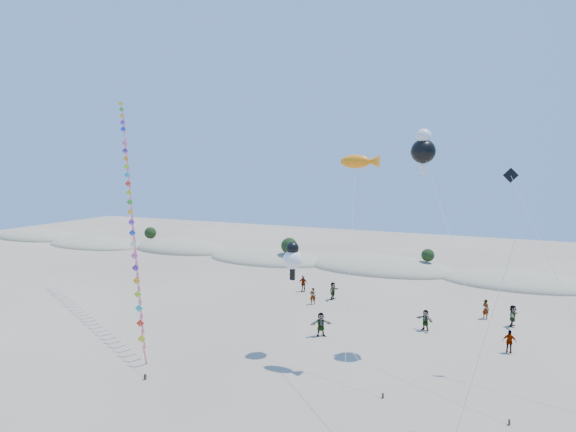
{
  "coord_description": "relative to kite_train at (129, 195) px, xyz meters",
  "views": [
    {
      "loc": [
        14.1,
        -15.45,
        13.52
      ],
      "look_at": [
        0.95,
        14.0,
        10.03
      ],
      "focal_mm": 30.0,
      "sensor_mm": 36.0,
      "label": 1
    }
  ],
  "objects": [
    {
      "name": "dark_kite",
      "position": [
        32.28,
        -0.08,
        -1.51
      ],
      "size": [
        6.4,
        6.12,
        13.29
      ],
      "color": "#3F2D1E",
      "rests_on": "ground"
    },
    {
      "name": "cartoon_kite_low",
      "position": [
        16.71,
        -2.08,
        -3.88
      ],
      "size": [
        8.42,
        5.21,
        8.02
      ],
      "color": "#3F2D1E",
      "rests_on": "ground"
    },
    {
      "name": "cartoon_kite_high",
      "position": [
        24.89,
        2.58,
        3.86
      ],
      "size": [
        7.21,
        10.24,
        16.04
      ],
      "color": "#3F2D1E",
      "rests_on": "ground"
    },
    {
      "name": "beachgoers",
      "position": [
        24.21,
        7.78,
        -9.87
      ],
      "size": [
        30.16,
        12.66,
        1.88
      ],
      "color": "slate",
      "rests_on": "ground"
    },
    {
      "name": "dune_ridge",
      "position": [
        17.14,
        27.53,
        -10.65
      ],
      "size": [
        145.3,
        11.49,
        5.57
      ],
      "color": "gray",
      "rests_on": "ground"
    },
    {
      "name": "kite_train",
      "position": [
        0.0,
        0.0,
        0.0
      ],
      "size": [
        19.4,
        19.3,
        20.8
      ],
      "color": "#3F2D1E",
      "rests_on": "ground"
    },
    {
      "name": "fish_kite",
      "position": [
        21.35,
        -1.47,
        2.88
      ],
      "size": [
        3.62,
        10.98,
        14.15
      ],
      "color": "#3F2D1E",
      "rests_on": "ground"
    }
  ]
}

